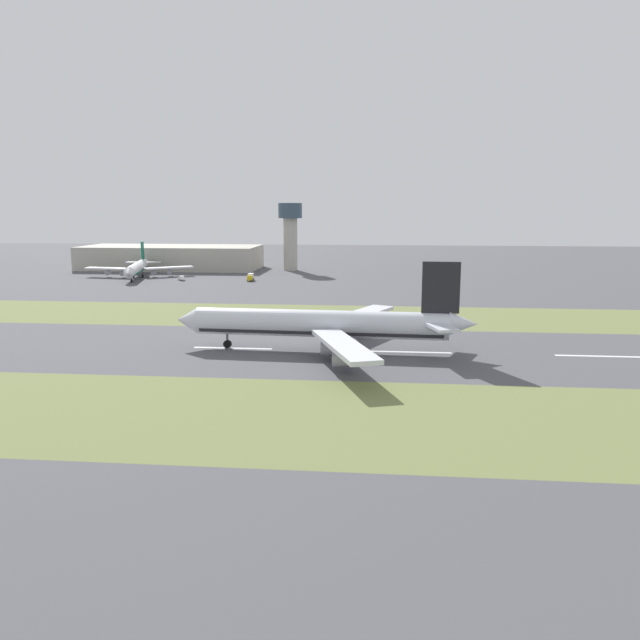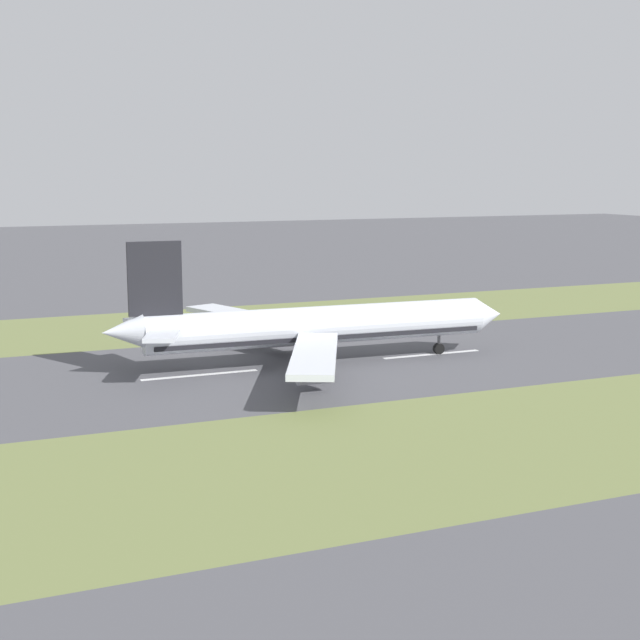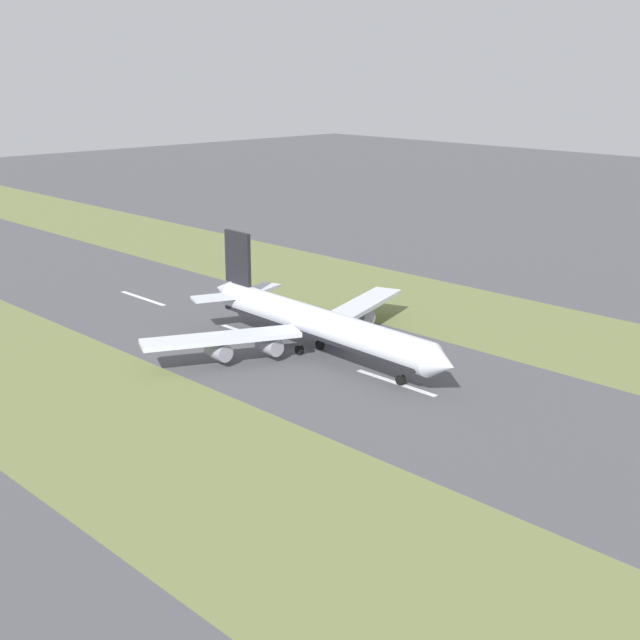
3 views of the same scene
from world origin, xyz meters
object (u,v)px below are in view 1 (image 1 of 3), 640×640
(airplane_parked_apron, at_px, (137,268))
(apron_car, at_px, (182,278))
(service_truck, at_px, (251,277))
(airplane_main_jet, at_px, (329,325))
(terminal_building, at_px, (171,257))
(control_tower, at_px, (290,229))

(airplane_parked_apron, distance_m, apron_car, 24.89)
(airplane_parked_apron, relative_size, service_truck, 8.30)
(airplane_parked_apron, height_order, service_truck, airplane_parked_apron)
(airplane_parked_apron, distance_m, service_truck, 53.93)
(airplane_main_jet, bearing_deg, airplane_parked_apron, 35.56)
(terminal_building, xyz_separation_m, apron_car, (-51.87, -22.14, -4.92))
(control_tower, height_order, service_truck, control_tower)
(airplane_main_jet, xyz_separation_m, airplane_parked_apron, (138.04, 98.67, -1.40))
(apron_car, bearing_deg, control_tower, -39.55)
(service_truck, bearing_deg, apron_car, 93.34)
(terminal_building, xyz_separation_m, service_truck, (-50.11, -52.40, -4.26))
(airplane_parked_apron, bearing_deg, terminal_building, -1.38)
(airplane_parked_apron, bearing_deg, airplane_main_jet, -144.44)
(service_truck, relative_size, apron_car, 1.33)
(control_tower, xyz_separation_m, service_truck, (-47.84, 10.70, -19.13))
(control_tower, height_order, airplane_parked_apron, control_tower)
(apron_car, bearing_deg, service_truck, -86.66)
(airplane_parked_apron, xyz_separation_m, apron_car, (-8.29, -23.19, -3.62))
(terminal_building, height_order, control_tower, control_tower)
(terminal_building, bearing_deg, apron_car, -156.89)
(airplane_main_jet, relative_size, service_truck, 10.93)
(airplane_main_jet, distance_m, apron_car, 150.19)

